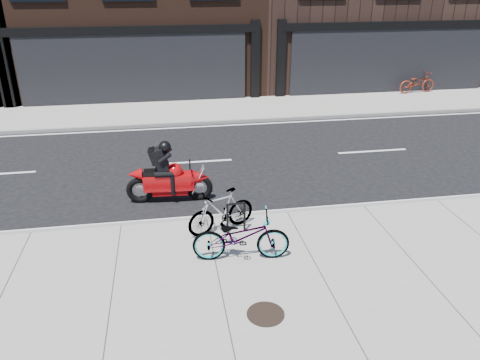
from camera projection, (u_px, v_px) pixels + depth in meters
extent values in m
plane|color=black|center=(200.00, 189.00, 13.06)|extent=(120.00, 120.00, 0.00)
cube|color=gray|center=(223.00, 300.00, 8.53)|extent=(60.00, 6.00, 0.13)
cube|color=gray|center=(184.00, 111.00, 20.01)|extent=(60.00, 3.50, 0.13)
cylinder|color=black|center=(227.00, 219.00, 10.46)|extent=(0.05, 0.05, 0.72)
cylinder|color=black|center=(245.00, 217.00, 10.54)|extent=(0.05, 0.05, 0.72)
cylinder|color=black|center=(236.00, 204.00, 10.35)|extent=(0.40, 0.07, 0.05)
imported|color=gray|center=(241.00, 236.00, 9.45)|extent=(2.04, 0.89, 1.04)
imported|color=gray|center=(221.00, 211.00, 10.51)|extent=(1.71, 1.04, 0.99)
torus|color=black|center=(199.00, 188.00, 12.30)|extent=(0.72, 0.19, 0.71)
torus|color=black|center=(140.00, 190.00, 12.15)|extent=(0.72, 0.19, 0.71)
cube|color=#A0070A|center=(169.00, 181.00, 12.14)|extent=(1.32, 0.48, 0.41)
cone|color=#A0070A|center=(200.00, 178.00, 12.19)|extent=(0.51, 0.50, 0.48)
sphere|color=#A0070A|center=(175.00, 171.00, 12.04)|extent=(0.43, 0.43, 0.43)
cube|color=black|center=(156.00, 173.00, 12.00)|extent=(0.61, 0.34, 0.13)
cylinder|color=silver|center=(147.00, 188.00, 12.36)|extent=(0.60, 0.13, 0.10)
cube|color=black|center=(160.00, 159.00, 11.87)|extent=(0.44, 0.41, 0.64)
cube|color=black|center=(153.00, 156.00, 11.81)|extent=(0.27, 0.34, 0.44)
sphere|color=black|center=(165.00, 147.00, 11.75)|extent=(0.31, 0.31, 0.31)
imported|color=maroon|center=(417.00, 83.00, 22.59)|extent=(1.95, 0.88, 0.99)
cylinder|color=black|center=(266.00, 314.00, 8.08)|extent=(0.77, 0.77, 0.02)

